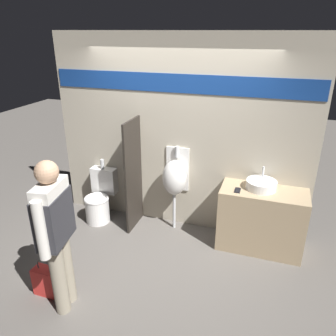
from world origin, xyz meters
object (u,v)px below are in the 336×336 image
object	(u,v)px
sink_basin	(261,185)
shopping_bag	(47,281)
cell_phone	(238,190)
person_in_vest	(55,228)
toilet	(100,200)
urinal_near_counter	(175,177)

from	to	relation	value
sink_basin	shopping_bag	xyz separation A→B (m)	(-2.09, -1.66, -0.73)
sink_basin	shopping_bag	bearing A→B (deg)	-141.64
cell_phone	person_in_vest	xyz separation A→B (m)	(-1.53, -1.58, 0.11)
cell_phone	toilet	size ratio (longest dim) A/B	0.15
sink_basin	urinal_near_counter	distance (m)	1.17
person_in_vest	toilet	bearing A→B (deg)	7.31
person_in_vest	shopping_bag	world-z (taller)	person_in_vest
sink_basin	cell_phone	distance (m)	0.32
urinal_near_counter	person_in_vest	xyz separation A→B (m)	(-0.64, -1.79, 0.15)
urinal_near_counter	sink_basin	bearing A→B (deg)	-2.69
sink_basin	urinal_near_counter	xyz separation A→B (m)	(-1.17, 0.05, -0.09)
urinal_near_counter	person_in_vest	distance (m)	1.90
cell_phone	shopping_bag	xyz separation A→B (m)	(-1.82, -1.51, -0.68)
urinal_near_counter	toilet	bearing A→B (deg)	-173.64
cell_phone	shopping_bag	size ratio (longest dim) A/B	0.31
sink_basin	toilet	bearing A→B (deg)	-178.18
toilet	person_in_vest	xyz separation A→B (m)	(0.52, -1.66, 0.63)
toilet	shopping_bag	distance (m)	1.61
sink_basin	cell_phone	size ratio (longest dim) A/B	2.72
person_in_vest	shopping_bag	distance (m)	0.85
cell_phone	person_in_vest	bearing A→B (deg)	-134.05
person_in_vest	sink_basin	bearing A→B (deg)	-56.18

